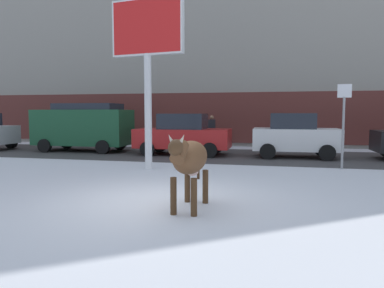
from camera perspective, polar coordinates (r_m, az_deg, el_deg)
name	(u,v)px	position (r m, az deg, el deg)	size (l,w,h in m)	color
ground_plane	(156,200)	(7.93, -5.63, -8.81)	(120.00, 120.00, 0.00)	white
road_strip	(218,155)	(16.03, 4.15, -1.77)	(60.00, 5.60, 0.01)	#423F3F
building_facade	(238,39)	(23.78, 7.21, 16.10)	(44.00, 6.10, 13.00)	gray
cow_brown	(189,159)	(6.97, -0.41, -2.40)	(0.63, 1.90, 1.54)	brown
billboard	(147,37)	(12.27, -7.08, 16.36)	(2.52, 0.55, 5.56)	silver
car_darkgreen_van	(84,126)	(18.41, -16.76, 2.77)	(4.62, 2.16, 2.32)	#194C2D
car_red_sedan	(183,135)	(16.13, -1.44, 1.51)	(4.22, 2.02, 1.84)	red
car_white_hatchback	(295,136)	(15.72, 15.96, 1.29)	(3.52, 1.95, 1.86)	white
pedestrian_near_billboard	(212,131)	(19.32, 3.14, 2.00)	(0.36, 0.24, 1.73)	#282833
pedestrian_by_cars	(69,130)	(22.45, -18.88, 2.15)	(0.36, 0.24, 1.73)	#282833
pedestrian_far_left	(102,130)	(21.38, -13.96, 2.15)	(0.36, 0.24, 1.73)	#282833
street_sign	(343,119)	(12.98, 22.81, 3.64)	(0.44, 0.08, 2.82)	gray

